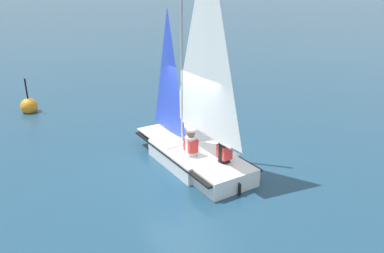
% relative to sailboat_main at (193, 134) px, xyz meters
% --- Properties ---
extents(ground_plane, '(260.00, 260.00, 0.00)m').
position_rel_sailboat_main_xyz_m(ground_plane, '(0.00, -0.05, -0.85)').
color(ground_plane, navy).
extents(sailboat_main, '(1.90, 4.18, 5.97)m').
position_rel_sailboat_main_xyz_m(sailboat_main, '(0.00, 0.00, 0.00)').
color(sailboat_main, white).
rests_on(sailboat_main, ground_plane).
extents(sailor_helm, '(0.32, 0.36, 1.16)m').
position_rel_sailboat_main_xyz_m(sailor_helm, '(0.26, 0.37, -0.22)').
color(sailor_helm, black).
rests_on(sailor_helm, ground_plane).
extents(sailor_crew, '(0.32, 0.36, 1.16)m').
position_rel_sailboat_main_xyz_m(sailor_crew, '(-0.29, 1.12, -0.22)').
color(sailor_crew, black).
rests_on(sailor_crew, ground_plane).
extents(buoy_marker, '(0.64, 0.64, 1.42)m').
position_rel_sailboat_main_xyz_m(buoy_marker, '(3.53, -6.84, -0.62)').
color(buoy_marker, orange).
rests_on(buoy_marker, ground_plane).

